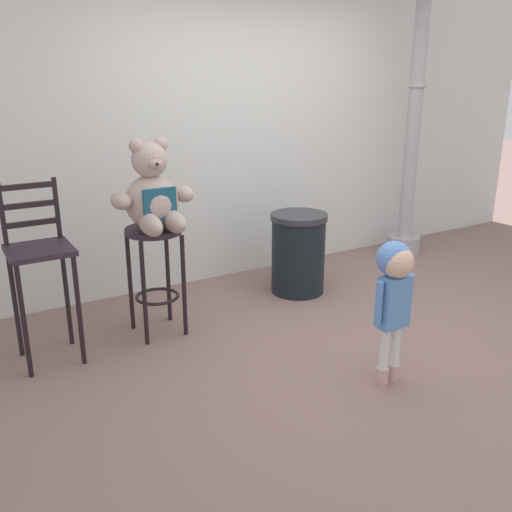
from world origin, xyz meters
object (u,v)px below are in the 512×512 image
at_px(trash_bin, 298,253).
at_px(bar_chair_empty, 40,261).
at_px(lamppost, 412,140).
at_px(child_walking, 394,282).
at_px(bar_stool_with_teddy, 155,259).
at_px(teddy_bear, 153,196).

distance_m(trash_bin, bar_chair_empty, 2.18).
bearing_deg(trash_bin, bar_chair_empty, -176.12).
bearing_deg(lamppost, child_walking, -136.79).
height_order(bar_stool_with_teddy, child_walking, child_walking).
xyz_separation_m(trash_bin, lamppost, (1.63, 0.35, 0.84)).
xyz_separation_m(bar_stool_with_teddy, trash_bin, (1.36, 0.14, -0.22)).
height_order(child_walking, trash_bin, child_walking).
xyz_separation_m(bar_stool_with_teddy, lamppost, (2.99, 0.49, 0.62)).
height_order(child_walking, lamppost, lamppost).
relative_size(trash_bin, lamppost, 0.24).
relative_size(bar_stool_with_teddy, bar_chair_empty, 0.67).
height_order(bar_stool_with_teddy, bar_chair_empty, bar_chair_empty).
height_order(teddy_bear, trash_bin, teddy_bear).
distance_m(teddy_bear, bar_chair_empty, 0.86).
bearing_deg(child_walking, bar_chair_empty, 29.49).
bearing_deg(lamppost, teddy_bear, -170.21).
xyz_separation_m(bar_stool_with_teddy, child_walking, (0.97, -1.41, 0.09)).
bearing_deg(bar_stool_with_teddy, bar_chair_empty, -179.49).
bearing_deg(trash_bin, lamppost, 12.05).
relative_size(teddy_bear, child_walking, 0.69).
bearing_deg(child_walking, teddy_bear, 13.27).
relative_size(bar_stool_with_teddy, lamppost, 0.27).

